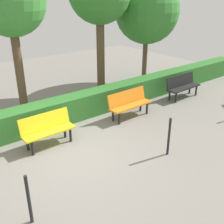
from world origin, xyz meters
The scene contains 9 objects.
ground_plane centered at (0.00, 0.00, 0.00)m, with size 21.07×21.07×0.00m, color gray.
bench_black centered at (-5.37, -0.74, 0.48)m, with size 1.53×0.49×0.86m.
bench_orange centered at (-2.62, -0.66, 0.48)m, with size 1.53×0.51×0.86m.
bench_yellow centered at (0.24, -0.65, 0.48)m, with size 1.39×0.48×0.86m.
hedge_row centered at (-1.23, -1.62, 0.39)m, with size 17.07×0.63×0.77m, color #2D6B28.
tree_near centered at (-5.53, -2.98, 3.00)m, with size 2.61×2.61×4.31m.
tree_far centered at (-0.03, -2.93, 3.49)m, with size 2.07×2.07×4.57m.
railing_post_mid centered at (-1.89, 1.64, 0.50)m, with size 0.06×0.06×1.00m, color black.
railing_post_far centered at (1.70, 1.64, 0.50)m, with size 0.06×0.06×1.00m, color black.
Camera 1 is at (2.86, 5.43, 3.80)m, focal length 44.20 mm.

